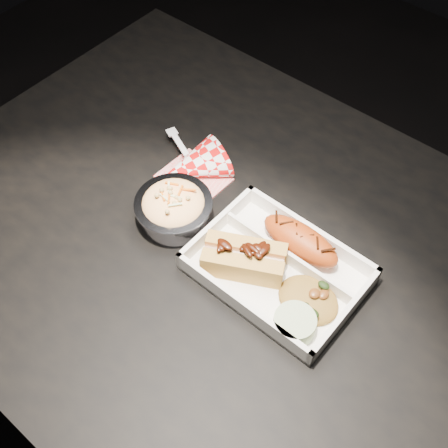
{
  "coord_description": "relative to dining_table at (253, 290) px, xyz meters",
  "views": [
    {
      "loc": [
        0.27,
        -0.4,
        1.49
      ],
      "look_at": [
        -0.06,
        -0.01,
        0.81
      ],
      "focal_mm": 45.0,
      "sensor_mm": 36.0,
      "label": 1
    }
  ],
  "objects": [
    {
      "name": "napkin_fork",
      "position": [
        -0.2,
        0.08,
        0.11
      ],
      "size": [
        0.16,
        0.14,
        0.1
      ],
      "rotation": [
        0.0,
        0.0,
        -0.41
      ],
      "color": "red",
      "rests_on": "dining_table"
    },
    {
      "name": "cupcake_liner",
      "position": [
        0.11,
        -0.06,
        0.11
      ],
      "size": [
        0.06,
        0.06,
        0.03
      ],
      "primitive_type": "cylinder",
      "color": "#A7BB8D",
      "rests_on": "food_tray"
    },
    {
      "name": "fried_rice_mound",
      "position": [
        0.11,
        -0.01,
        0.11
      ],
      "size": [
        0.09,
        0.08,
        0.03
      ],
      "primitive_type": "ellipsoid",
      "rotation": [
        0.0,
        0.0,
        -0.01
      ],
      "color": "olive",
      "rests_on": "food_tray"
    },
    {
      "name": "foil_coleslaw_cup",
      "position": [
        -0.15,
        -0.02,
        0.12
      ],
      "size": [
        0.13,
        0.13,
        0.07
      ],
      "color": "silver",
      "rests_on": "dining_table"
    },
    {
      "name": "food_tray",
      "position": [
        0.04,
        0.0,
        0.1
      ],
      "size": [
        0.25,
        0.18,
        0.04
      ],
      "rotation": [
        0.0,
        0.0,
        -0.01
      ],
      "color": "silver",
      "rests_on": "dining_table"
    },
    {
      "name": "floor",
      "position": [
        0.0,
        0.0,
        -0.68
      ],
      "size": [
        4.0,
        4.0,
        0.05
      ],
      "primitive_type": "cube",
      "color": "black",
      "rests_on": "ground"
    },
    {
      "name": "hotdog",
      "position": [
        -0.0,
        -0.02,
        0.12
      ],
      "size": [
        0.14,
        0.11,
        0.06
      ],
      "rotation": [
        0.0,
        0.0,
        0.48
      ],
      "color": "#BC8E40",
      "rests_on": "food_tray"
    },
    {
      "name": "fried_pastry",
      "position": [
        0.04,
        0.06,
        0.12
      ],
      "size": [
        0.14,
        0.06,
        0.05
      ],
      "primitive_type": "ellipsoid",
      "rotation": [
        0.0,
        0.0,
        -0.01
      ],
      "color": "#A43D10",
      "rests_on": "food_tray"
    },
    {
      "name": "dining_table",
      "position": [
        0.0,
        0.0,
        0.0
      ],
      "size": [
        1.2,
        0.8,
        0.75
      ],
      "color": "black",
      "rests_on": "ground"
    }
  ]
}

